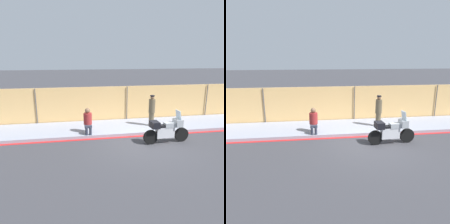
{
  "view_description": "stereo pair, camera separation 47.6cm",
  "coord_description": "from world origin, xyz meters",
  "views": [
    {
      "loc": [
        -3.19,
        -9.05,
        3.96
      ],
      "look_at": [
        -1.26,
        1.92,
        1.11
      ],
      "focal_mm": 35.0,
      "sensor_mm": 36.0,
      "label": 1
    },
    {
      "loc": [
        -2.72,
        -9.12,
        3.96
      ],
      "look_at": [
        -1.26,
        1.92,
        1.11
      ],
      "focal_mm": 35.0,
      "sensor_mm": 36.0,
      "label": 2
    }
  ],
  "objects": [
    {
      "name": "officer_standing",
      "position": [
        1.04,
        2.19,
        1.05
      ],
      "size": [
        0.35,
        0.35,
        1.73
      ],
      "color": "brown",
      "rests_on": "sidewalk"
    },
    {
      "name": "motorcycle",
      "position": [
        0.97,
        0.02,
        0.63
      ],
      "size": [
        2.26,
        0.57,
        1.54
      ],
      "rotation": [
        0.0,
        0.0,
        0.05
      ],
      "color": "black",
      "rests_on": "ground_plane"
    },
    {
      "name": "storefront_fence",
      "position": [
        0.0,
        3.85,
        1.1
      ],
      "size": [
        37.91,
        0.17,
        2.2
      ],
      "color": "#E5B26B",
      "rests_on": "ground_plane"
    },
    {
      "name": "curb_paint_stripe",
      "position": [
        0.0,
        1.05,
        0.0
      ],
      "size": [
        39.9,
        0.18,
        0.01
      ],
      "color": "red",
      "rests_on": "ground_plane"
    },
    {
      "name": "person_seated_on_curb",
      "position": [
        -2.56,
        1.59,
        0.86
      ],
      "size": [
        0.43,
        0.68,
        1.28
      ],
      "color": "#2D3342",
      "rests_on": "sidewalk"
    },
    {
      "name": "sidewalk",
      "position": [
        0.0,
        2.45,
        0.08
      ],
      "size": [
        39.9,
        2.63,
        0.16
      ],
      "color": "#8E93A3",
      "rests_on": "ground_plane"
    },
    {
      "name": "ground_plane",
      "position": [
        0.0,
        0.0,
        0.0
      ],
      "size": [
        120.0,
        120.0,
        0.0
      ],
      "primitive_type": "plane",
      "color": "#38383D"
    }
  ]
}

